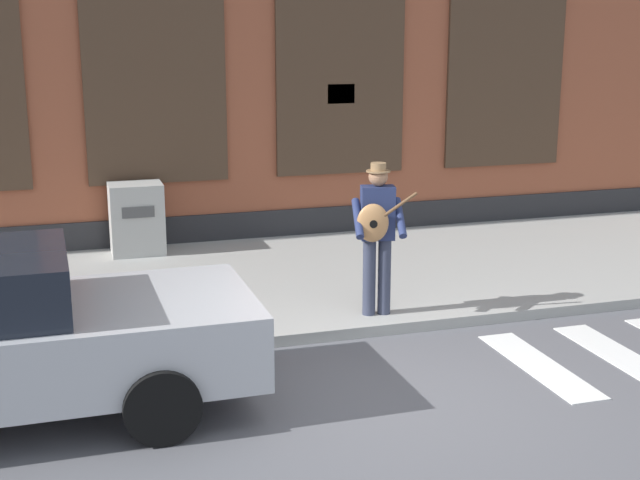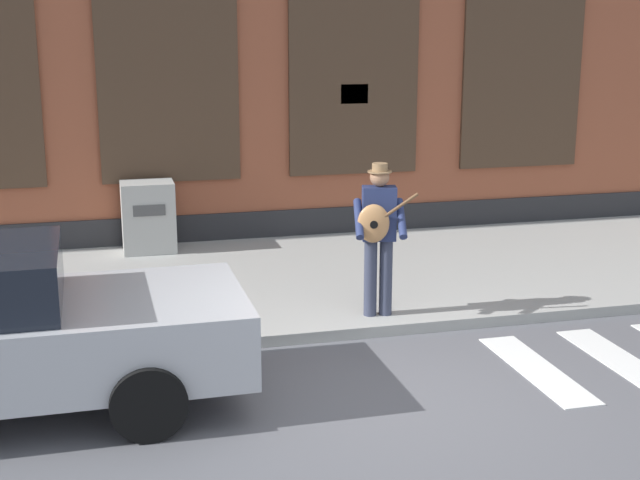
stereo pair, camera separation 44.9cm
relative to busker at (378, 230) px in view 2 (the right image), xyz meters
The scene contains 4 objects.
ground_plane 2.36m from the busker, 104.66° to the right, with size 160.00×160.00×0.00m, color #56565B.
sidewalk 2.22m from the busker, 105.68° to the left, with size 28.00×4.49×0.13m.
busker is the anchor object (origin of this frame).
utility_box 4.38m from the busker, 122.80° to the left, with size 0.76×0.60×1.04m.
Camera 2 is at (-2.54, -7.35, 3.46)m, focal length 50.00 mm.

